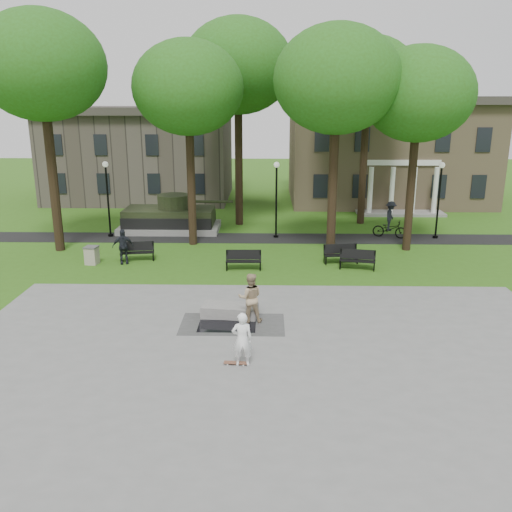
{
  "coord_description": "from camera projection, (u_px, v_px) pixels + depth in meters",
  "views": [
    {
      "loc": [
        -0.05,
        -20.88,
        8.34
      ],
      "look_at": [
        -0.56,
        3.15,
        1.4
      ],
      "focal_mm": 38.0,
      "sensor_mm": 36.0,
      "label": 1
    }
  ],
  "objects": [
    {
      "name": "tree_0",
      "position": [
        41.0,
        67.0,
        28.48
      ],
      "size": [
        6.8,
        6.8,
        12.97
      ],
      "color": "black",
      "rests_on": "ground"
    },
    {
      "name": "park_bench_1",
      "position": [
        244.0,
        259.0,
        27.56
      ],
      "size": [
        1.81,
        0.56,
        1.0
      ],
      "rotation": [
        0.0,
        0.0,
        0.02
      ],
      "color": "black",
      "rests_on": "ground"
    },
    {
      "name": "lamp_right",
      "position": [
        439.0,
        194.0,
        33.19
      ],
      "size": [
        0.36,
        0.36,
        4.73
      ],
      "color": "black",
      "rests_on": "ground"
    },
    {
      "name": "lamp_mid",
      "position": [
        276.0,
        193.0,
        33.4
      ],
      "size": [
        0.36,
        0.36,
        4.73
      ],
      "color": "black",
      "rests_on": "ground"
    },
    {
      "name": "plaza",
      "position": [
        268.0,
        367.0,
        17.56
      ],
      "size": [
        22.0,
        16.0,
        0.02
      ],
      "primitive_type": "cube",
      "color": "gray",
      "rests_on": "ground"
    },
    {
      "name": "park_bench_2",
      "position": [
        341.0,
        253.0,
        28.66
      ],
      "size": [
        1.84,
        0.76,
        1.0
      ],
      "rotation": [
        0.0,
        0.0,
        0.14
      ],
      "color": "black",
      "rests_on": "ground"
    },
    {
      "name": "trash_bin",
      "position": [
        92.0,
        255.0,
        28.47
      ],
      "size": [
        0.74,
        0.74,
        0.96
      ],
      "rotation": [
        0.0,
        0.0,
        -0.13
      ],
      "color": "#9F9783",
      "rests_on": "ground"
    },
    {
      "name": "pedestrian_walker",
      "position": [
        123.0,
        247.0,
        28.41
      ],
      "size": [
        1.18,
        0.74,
        1.87
      ],
      "primitive_type": "imported",
      "rotation": [
        0.0,
        0.0,
        0.28
      ],
      "color": "black",
      "rests_on": "ground"
    },
    {
      "name": "skateboarder",
      "position": [
        242.0,
        339.0,
        17.38
      ],
      "size": [
        0.7,
        0.49,
        1.84
      ],
      "primitive_type": "imported",
      "rotation": [
        0.0,
        0.0,
        3.21
      ],
      "color": "white",
      "rests_on": "plaza"
    },
    {
      "name": "friend_watching",
      "position": [
        250.0,
        298.0,
        20.89
      ],
      "size": [
        1.0,
        0.81,
        1.96
      ],
      "primitive_type": "imported",
      "rotation": [
        0.0,
        0.0,
        3.21
      ],
      "color": "tan",
      "rests_on": "plaza"
    },
    {
      "name": "lamp_left",
      "position": [
        107.0,
        193.0,
        33.62
      ],
      "size": [
        0.36,
        0.36,
        4.73
      ],
      "color": "black",
      "rests_on": "ground"
    },
    {
      "name": "ground",
      "position": [
        268.0,
        310.0,
        22.37
      ],
      "size": [
        120.0,
        120.0,
        0.0
      ],
      "primitive_type": "plane",
      "color": "#305B15",
      "rests_on": "ground"
    },
    {
      "name": "skateboard",
      "position": [
        236.0,
        363.0,
        17.69
      ],
      "size": [
        0.79,
        0.26,
        0.07
      ],
      "primitive_type": "cube",
      "rotation": [
        0.0,
        0.0,
        -0.08
      ],
      "color": "brown",
      "rests_on": "plaza"
    },
    {
      "name": "tank_monument",
      "position": [
        170.0,
        218.0,
        35.71
      ],
      "size": [
        7.45,
        3.4,
        2.4
      ],
      "color": "gray",
      "rests_on": "ground"
    },
    {
      "name": "building_right",
      "position": [
        386.0,
        149.0,
        45.93
      ],
      "size": [
        17.0,
        12.0,
        8.6
      ],
      "color": "#9E8460",
      "rests_on": "ground"
    },
    {
      "name": "cyclist",
      "position": [
        390.0,
        223.0,
        33.87
      ],
      "size": [
        2.24,
        1.43,
        2.3
      ],
      "rotation": [
        0.0,
        0.0,
        1.22
      ],
      "color": "black",
      "rests_on": "ground"
    },
    {
      "name": "park_bench_0",
      "position": [
        137.0,
        251.0,
        29.14
      ],
      "size": [
        1.85,
        0.81,
        1.0
      ],
      "rotation": [
        0.0,
        0.0,
        0.16
      ],
      "color": "black",
      "rests_on": "ground"
    },
    {
      "name": "building_left",
      "position": [
        142.0,
        157.0,
        47.05
      ],
      "size": [
        15.0,
        10.0,
        7.2
      ],
      "primitive_type": "cube",
      "color": "#4C443D",
      "rests_on": "ground"
    },
    {
      "name": "tree_2",
      "position": [
        337.0,
        80.0,
        27.88
      ],
      "size": [
        6.6,
        6.6,
        12.16
      ],
      "color": "black",
      "rests_on": "ground"
    },
    {
      "name": "puddle",
      "position": [
        227.0,
        326.0,
        20.68
      ],
      "size": [
        2.2,
        1.2,
        0.0
      ],
      "primitive_type": "cube",
      "color": "black",
      "rests_on": "plaza"
    },
    {
      "name": "tree_5",
      "position": [
        368.0,
        79.0,
        35.4
      ],
      "size": [
        6.4,
        6.4,
        12.44
      ],
      "color": "black",
      "rests_on": "ground"
    },
    {
      "name": "footpath",
      "position": [
        268.0,
        238.0,
        33.89
      ],
      "size": [
        44.0,
        2.6,
        0.01
      ],
      "primitive_type": "cube",
      "color": "black",
      "rests_on": "ground"
    },
    {
      "name": "park_bench_3",
      "position": [
        357.0,
        259.0,
        27.63
      ],
      "size": [
        1.85,
        0.86,
        1.0
      ],
      "rotation": [
        0.0,
        0.0,
        -0.19
      ],
      "color": "black",
      "rests_on": "ground"
    },
    {
      "name": "tree_4",
      "position": [
        238.0,
        67.0,
        34.9
      ],
      "size": [
        7.2,
        7.2,
        13.5
      ],
      "color": "black",
      "rests_on": "ground"
    },
    {
      "name": "tree_3",
      "position": [
        418.0,
        95.0,
        28.94
      ],
      "size": [
        6.0,
        6.0,
        11.19
      ],
      "color": "black",
      "rests_on": "ground"
    },
    {
      "name": "tree_1",
      "position": [
        188.0,
        88.0,
        30.06
      ],
      "size": [
        6.2,
        6.2,
        11.63
      ],
      "color": "black",
      "rests_on": "ground"
    },
    {
      "name": "concrete_block",
      "position": [
        230.0,
        310.0,
        21.64
      ],
      "size": [
        2.3,
        1.26,
        0.45
      ],
      "primitive_type": "cube",
      "rotation": [
        0.0,
        0.0,
        -0.12
      ],
      "color": "gray",
      "rests_on": "plaza"
    }
  ]
}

